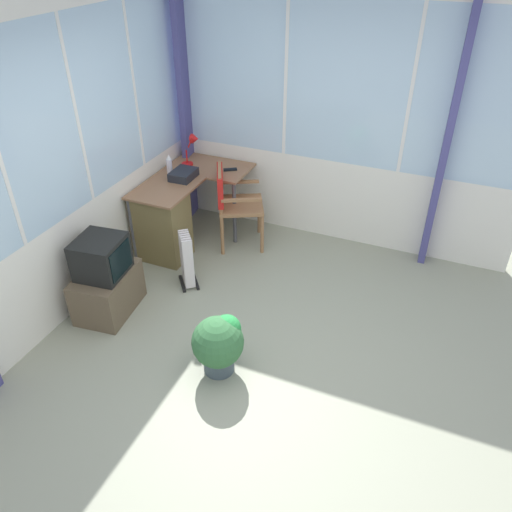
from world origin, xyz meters
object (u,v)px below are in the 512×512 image
object	(u,v)px
spray_bottle	(169,164)
tv_remote	(230,169)
desk	(166,220)
desk_lamp	(193,145)
tv_on_stand	(106,280)
potted_plant	(219,342)
wooden_armchair	(230,197)
space_heater	(186,258)
paper_tray	(183,174)

from	to	relation	value
spray_bottle	tv_remote	bearing A→B (deg)	-61.92
desk	desk_lamp	bearing A→B (deg)	2.85
tv_on_stand	potted_plant	bearing A→B (deg)	-102.27
desk_lamp	wooden_armchair	world-z (taller)	desk_lamp
tv_on_stand	space_heater	world-z (taller)	tv_on_stand
paper_tray	tv_on_stand	bearing A→B (deg)	177.55
desk	space_heater	bearing A→B (deg)	-130.71
wooden_armchair	desk_lamp	bearing A→B (deg)	62.82
wooden_armchair	tv_on_stand	size ratio (longest dim) A/B	1.17
spray_bottle	tv_on_stand	xyz separation A→B (m)	(-1.49, -0.15, -0.53)
wooden_armchair	potted_plant	bearing A→B (deg)	-157.53
spray_bottle	space_heater	world-z (taller)	spray_bottle
potted_plant	tv_on_stand	bearing A→B (deg)	77.73
wooden_armchair	space_heater	xyz separation A→B (m)	(-0.86, 0.09, -0.30)
spray_bottle	space_heater	size ratio (longest dim) A/B	0.37
paper_tray	space_heater	distance (m)	1.00
spray_bottle	paper_tray	xyz separation A→B (m)	(-0.07, -0.21, -0.06)
tv_remote	potted_plant	xyz separation A→B (m)	(-2.09, -0.87, -0.49)
paper_tray	tv_remote	bearing A→B (deg)	-44.77
space_heater	potted_plant	world-z (taller)	space_heater
paper_tray	potted_plant	xyz separation A→B (m)	(-1.70, -1.25, -0.53)
paper_tray	wooden_armchair	xyz separation A→B (m)	(0.11, -0.50, -0.22)
desk	spray_bottle	xyz separation A→B (m)	(0.42, 0.16, 0.46)
desk	wooden_armchair	size ratio (longest dim) A/B	1.44
desk	tv_on_stand	distance (m)	1.07
desk_lamp	space_heater	world-z (taller)	desk_lamp
desk	tv_on_stand	bearing A→B (deg)	179.61
tv_remote	paper_tray	world-z (taller)	paper_tray
desk	paper_tray	bearing A→B (deg)	-8.71
tv_remote	tv_on_stand	world-z (taller)	tv_remote
spray_bottle	potted_plant	size ratio (longest dim) A/B	0.42
desk	tv_remote	distance (m)	0.93
spray_bottle	space_heater	bearing A→B (deg)	-142.62
paper_tray	desk	bearing A→B (deg)	171.29
desk	desk_lamp	size ratio (longest dim) A/B	3.83
desk	paper_tray	size ratio (longest dim) A/B	4.44
spray_bottle	space_heater	distance (m)	1.18
tv_remote	potted_plant	world-z (taller)	tv_remote
spray_bottle	desk	bearing A→B (deg)	-159.16
potted_plant	wooden_armchair	bearing A→B (deg)	22.47
spray_bottle	tv_on_stand	distance (m)	1.59
desk	spray_bottle	size ratio (longest dim) A/B	6.16
paper_tray	space_heater	size ratio (longest dim) A/B	0.51
wooden_armchair	potted_plant	world-z (taller)	wooden_armchair
tv_on_stand	desk	bearing A→B (deg)	-0.39
desk_lamp	space_heater	size ratio (longest dim) A/B	0.59
desk_lamp	paper_tray	bearing A→B (deg)	-167.53
desk	desk_lamp	xyz separation A→B (m)	(0.76, 0.04, 0.58)
desk	space_heater	distance (m)	0.63
wooden_armchair	tv_on_stand	distance (m)	1.65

